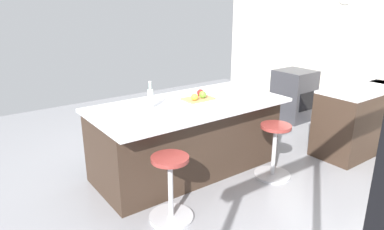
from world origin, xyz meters
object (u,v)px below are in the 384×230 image
at_px(stool_by_window, 274,152).
at_px(stool_middle, 171,190).
at_px(water_bottle, 150,98).
at_px(cutting_board, 198,99).
at_px(apple_red, 200,93).
at_px(apple_green, 203,95).
at_px(kitchen_island, 187,137).
at_px(apple_yellow, 195,97).
at_px(oven_range, 294,95).

relative_size(stool_by_window, stool_middle, 1.00).
height_order(stool_by_window, water_bottle, water_bottle).
bearing_deg(stool_middle, water_bottle, -108.27).
bearing_deg(stool_middle, cutting_board, -139.73).
height_order(stool_by_window, apple_red, apple_red).
height_order(stool_by_window, apple_green, apple_green).
height_order(kitchen_island, stool_middle, kitchen_island).
relative_size(stool_middle, cutting_board, 1.85).
bearing_deg(kitchen_island, apple_green, 175.84).
relative_size(kitchen_island, apple_yellow, 28.23).
distance_m(kitchen_island, apple_yellow, 0.51).
bearing_deg(stool_by_window, stool_middle, 0.00).
bearing_deg(stool_middle, apple_yellow, -138.67).
relative_size(oven_range, apple_yellow, 10.75).
distance_m(cutting_board, water_bottle, 0.66).
height_order(cutting_board, water_bottle, water_bottle).
xyz_separation_m(apple_yellow, apple_green, (-0.14, -0.02, 0.00)).
distance_m(kitchen_island, water_bottle, 0.73).
bearing_deg(kitchen_island, water_bottle, -5.07).
relative_size(stool_by_window, water_bottle, 2.13).
height_order(apple_green, apple_red, apple_green).
xyz_separation_m(kitchen_island, stool_by_window, (-0.73, 0.75, -0.13)).
height_order(oven_range, water_bottle, water_bottle).
xyz_separation_m(oven_range, apple_red, (2.42, 0.42, 0.51)).
bearing_deg(cutting_board, water_bottle, -1.94).
distance_m(oven_range, apple_green, 2.57).
relative_size(stool_by_window, cutting_board, 1.85).
xyz_separation_m(apple_red, water_bottle, (0.73, 0.04, 0.06)).
distance_m(stool_middle, water_bottle, 1.09).
relative_size(oven_range, kitchen_island, 0.38).
bearing_deg(stool_by_window, cutting_board, -54.28).
height_order(kitchen_island, apple_yellow, apple_yellow).
xyz_separation_m(oven_range, apple_yellow, (2.60, 0.54, 0.51)).
height_order(oven_range, stool_by_window, oven_range).
bearing_deg(apple_yellow, stool_middle, 41.33).
bearing_deg(kitchen_island, stool_by_window, 134.27).
bearing_deg(apple_green, apple_red, -111.32).
bearing_deg(stool_middle, apple_green, -142.36).
height_order(kitchen_island, apple_red, apple_red).
height_order(apple_yellow, water_bottle, water_bottle).
xyz_separation_m(kitchen_island, apple_yellow, (-0.08, 0.03, 0.50)).
height_order(apple_yellow, apple_green, apple_green).
bearing_deg(kitchen_island, apple_red, -162.52).
bearing_deg(apple_yellow, oven_range, -168.27).
xyz_separation_m(stool_middle, apple_red, (-0.99, -0.84, 0.64)).
height_order(stool_by_window, apple_yellow, apple_yellow).
bearing_deg(apple_green, stool_middle, 37.64).
height_order(kitchen_island, apple_green, apple_green).
relative_size(cutting_board, apple_red, 4.24).
relative_size(oven_range, stool_by_window, 1.33).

